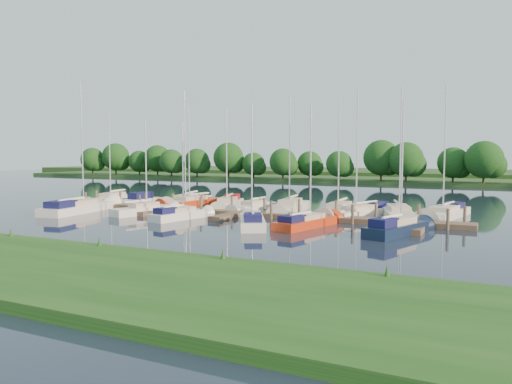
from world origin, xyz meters
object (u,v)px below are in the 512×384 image
at_px(sailboat_n_5, 253,208).
at_px(sailboat_s_2, 180,216).
at_px(dock, 238,214).
at_px(motorboat, 139,201).
at_px(sailboat_n_0, 112,201).

distance_m(sailboat_n_5, sailboat_s_2, 8.84).
bearing_deg(dock, motorboat, 163.36).
bearing_deg(sailboat_n_0, sailboat_n_5, 172.93).
relative_size(sailboat_n_5, sailboat_s_2, 1.04).
bearing_deg(sailboat_n_5, sailboat_s_2, 78.22).
bearing_deg(motorboat, sailboat_s_2, 145.65).
relative_size(motorboat, sailboat_n_5, 0.65).
bearing_deg(motorboat, sailboat_n_5, -178.94).
height_order(sailboat_n_5, sailboat_s_2, sailboat_n_5).
bearing_deg(sailboat_n_5, motorboat, 6.01).
distance_m(dock, sailboat_n_5, 4.14).
xyz_separation_m(dock, sailboat_n_5, (-0.49, 4.11, 0.08)).
height_order(dock, sailboat_n_5, sailboat_n_5).
xyz_separation_m(motorboat, sailboat_n_5, (14.53, -0.38, -0.07)).
xyz_separation_m(sailboat_n_5, sailboat_s_2, (-2.92, -8.34, 0.05)).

